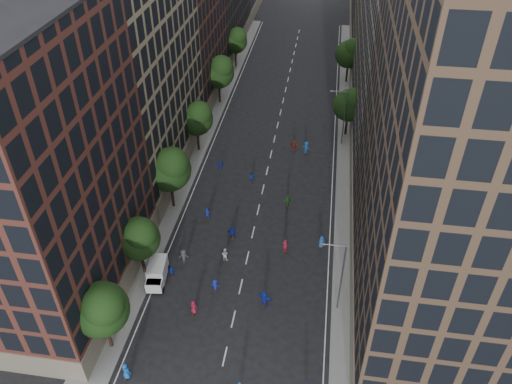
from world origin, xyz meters
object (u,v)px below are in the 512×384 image
Objects in this scene: cargo_van at (157,273)px; skater_0 at (126,371)px; streetlamp_near at (340,274)px; streetlamp_far at (343,115)px.

skater_0 is at bearing -92.61° from cargo_van.
cargo_van reaches higher than skater_0.
streetlamp_near is 33.00m from streetlamp_far.
cargo_van is at bearing -121.62° from streetlamp_far.
streetlamp_far reaches higher than skater_0.
skater_0 is (-18.87, -44.00, -4.22)m from streetlamp_far.
streetlamp_far is 37.75m from cargo_van.
streetlamp_far is at bearing -93.20° from skater_0.
streetlamp_far is at bearing 90.00° from streetlamp_near.
cargo_van is at bearing 176.99° from streetlamp_near.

